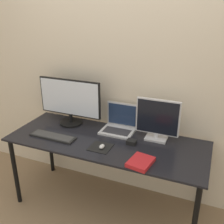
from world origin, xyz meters
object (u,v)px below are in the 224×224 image
(monitor_left, at_px, (70,101))
(book, at_px, (141,162))
(monitor_right, at_px, (157,120))
(keyboard, at_px, (53,136))
(mouse, at_px, (102,146))
(laptop, at_px, (119,124))
(power_brick, at_px, (131,142))

(monitor_left, xyz_separation_m, book, (0.88, -0.44, -0.23))
(monitor_right, bearing_deg, book, -92.05)
(monitor_left, bearing_deg, keyboard, -89.97)
(monitor_left, bearing_deg, monitor_right, 0.01)
(keyboard, xyz_separation_m, book, (0.88, -0.11, 0.01))
(mouse, bearing_deg, monitor_left, 145.83)
(monitor_left, xyz_separation_m, laptop, (0.51, 0.05, -0.18))
(keyboard, distance_m, book, 0.88)
(monitor_right, height_order, laptop, monitor_right)
(power_brick, bearing_deg, keyboard, -167.30)
(laptop, relative_size, keyboard, 0.71)
(laptop, distance_m, keyboard, 0.64)
(monitor_left, height_order, keyboard, monitor_left)
(monitor_right, height_order, keyboard, monitor_right)
(book, bearing_deg, mouse, 165.73)
(laptop, xyz_separation_m, power_brick, (0.20, -0.22, -0.04))
(monitor_right, relative_size, book, 1.68)
(monitor_left, xyz_separation_m, keyboard, (0.00, -0.33, -0.24))
(keyboard, bearing_deg, laptop, 36.34)
(laptop, distance_m, power_brick, 0.30)
(monitor_right, bearing_deg, monitor_left, -179.99)
(mouse, xyz_separation_m, book, (0.37, -0.09, -0.01))
(mouse, bearing_deg, book, -14.27)
(laptop, xyz_separation_m, keyboard, (-0.51, -0.38, -0.05))
(keyboard, relative_size, mouse, 6.78)
(monitor_right, bearing_deg, keyboard, -159.70)
(monitor_right, bearing_deg, mouse, -138.33)
(monitor_left, xyz_separation_m, power_brick, (0.71, -0.17, -0.23))
(laptop, height_order, book, laptop)
(mouse, bearing_deg, monitor_right, 41.67)
(monitor_right, xyz_separation_m, power_brick, (-0.18, -0.17, -0.17))
(keyboard, bearing_deg, mouse, -1.55)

